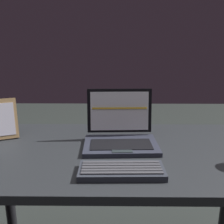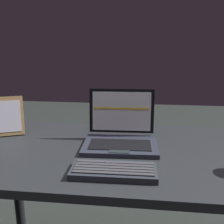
% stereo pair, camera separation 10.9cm
% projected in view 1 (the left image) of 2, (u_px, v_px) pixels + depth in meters
% --- Properties ---
extents(desk, '(1.35, 0.69, 0.73)m').
position_uv_depth(desk, '(118.00, 171.00, 1.11)').
color(desk, black).
rests_on(desk, ground).
extents(laptop_front, '(0.32, 0.25, 0.23)m').
position_uv_depth(laptop_front, '(120.00, 135.00, 1.12)').
color(laptop_front, '#272A36').
rests_on(laptop_front, desk).
extents(external_keyboard, '(0.29, 0.13, 0.03)m').
position_uv_depth(external_keyboard, '(122.00, 170.00, 0.88)').
color(external_keyboard, '#292C35').
rests_on(external_keyboard, desk).
extents(photo_frame, '(0.14, 0.11, 0.18)m').
position_uv_depth(photo_frame, '(2.00, 119.00, 1.18)').
color(photo_frame, olive).
rests_on(photo_frame, desk).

